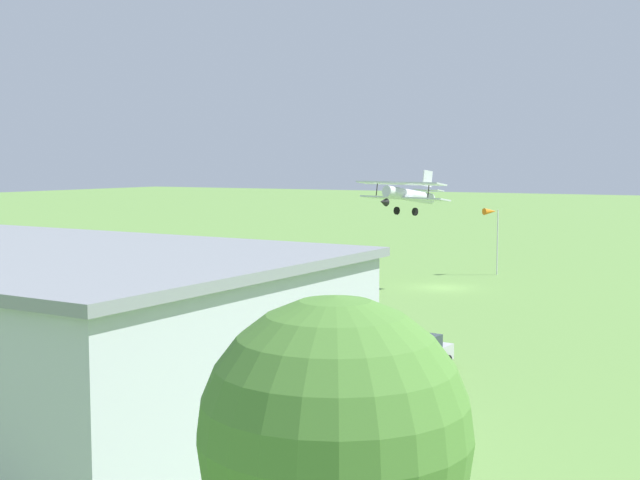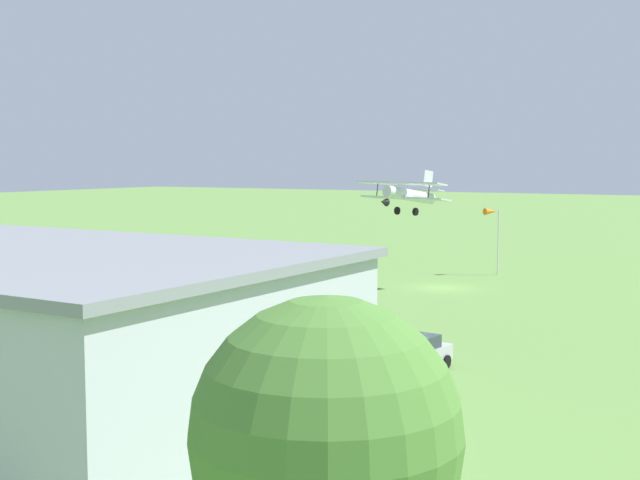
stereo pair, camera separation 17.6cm
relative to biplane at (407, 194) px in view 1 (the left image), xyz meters
name	(u,v)px [view 1 (the left image)]	position (x,y,z in m)	size (l,w,h in m)	color
ground_plane	(442,288)	(-3.33, 0.59, -7.25)	(400.00, 400.00, 0.00)	#608C42
biplane	(407,194)	(0.00, 0.00, 0.00)	(8.51, 6.61, 3.61)	silver
car_silver	(416,354)	(-12.12, 26.27, -6.39)	(2.36, 4.54, 1.67)	#B7B7BC
car_white	(25,305)	(14.80, 25.62, -6.42)	(2.06, 4.59, 1.58)	white
person_at_fence_line	(60,312)	(11.10, 26.20, -6.49)	(0.54, 0.54, 1.55)	#33723F
person_walking_on_apron	(244,321)	(-0.23, 23.11, -6.49)	(0.40, 0.40, 1.54)	#33723F
tree_at_field_edge	(335,435)	(-21.47, 51.29, -1.61)	(4.23, 4.23, 7.78)	brown
windsock	(491,216)	(-4.09, -8.89, -2.15)	(1.36, 1.42, 5.81)	silver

